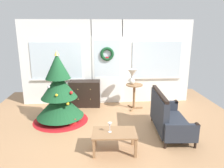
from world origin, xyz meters
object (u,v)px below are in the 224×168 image
Objects in this scene: side_table at (134,92)px; wine_glass at (110,125)px; settee_sofa at (167,117)px; table_lamp at (132,75)px; gift_box at (72,121)px; christmas_tree at (59,96)px; dresser_cabinet at (85,93)px; coffee_table at (114,135)px.

side_table is 2.35m from wine_glass.
settee_sofa is at bearing 26.56° from wine_glass.
table_lamp is at bearing 109.20° from settee_sofa.
wine_glass reaches higher than gift_box.
christmas_tree reaches higher than settee_sofa.
christmas_tree is 1.21m from dresser_cabinet.
christmas_tree is at bearing -159.27° from table_lamp.
wine_glass is (-1.32, -0.66, 0.17)m from settee_sofa.
christmas_tree is at bearing -160.85° from side_table.
dresser_cabinet is at bearing 166.87° from side_table.
dresser_cabinet is 1.48m from side_table.
dresser_cabinet is 2.63m from coffee_table.
christmas_tree is 2.44× the size of side_table.
settee_sofa is at bearing -14.03° from gift_box.
side_table reaches higher than gift_box.
wine_glass is 1.54m from gift_box.
gift_box is (-1.68, -0.99, -0.43)m from side_table.
settee_sofa is (1.93, -1.87, -0.01)m from dresser_cabinet.
dresser_cabinet is at bearing 105.25° from coffee_table.
dresser_cabinet reaches higher than gift_box.
wine_glass is (-0.77, -2.23, -0.48)m from table_lamp.
side_table is at bearing -33.69° from table_lamp.
coffee_table is 0.22m from wine_glass.
side_table is (2.01, 0.70, -0.14)m from christmas_tree.
wine_glass is at bearing -51.68° from christmas_tree.
settee_sofa reaches higher than coffee_table.
settee_sofa is 1.70× the size of coffee_table.
settee_sofa is 1.49m from wine_glass.
wine_glass is at bearing 176.32° from coffee_table.
dresser_cabinet is at bearing 79.57° from gift_box.
dresser_cabinet is 0.63× the size of settee_sofa.
coffee_table is 4.40× the size of wine_glass.
christmas_tree is 0.72m from gift_box.
gift_box is at bearing 125.20° from wine_glass.
settee_sofa reaches higher than dresser_cabinet.
settee_sofa is 1.78m from table_lamp.
wine_glass is at bearing -153.44° from settee_sofa.
coffee_table is at bearing -107.10° from table_lamp.
settee_sofa is at bearing -70.80° from table_lamp.
coffee_table is at bearing -52.28° from gift_box.
wine_glass is 1.07× the size of gift_box.
settee_sofa reaches higher than side_table.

